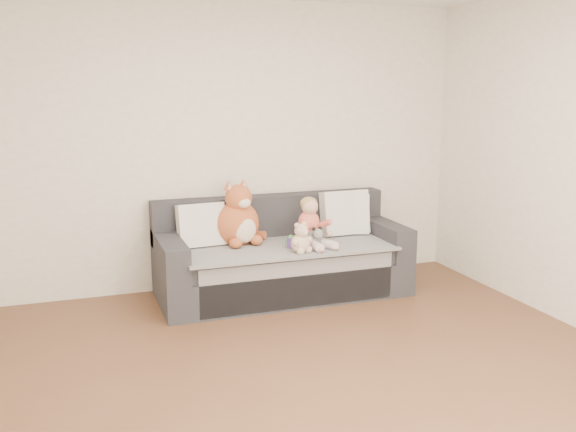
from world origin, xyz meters
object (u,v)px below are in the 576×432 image
Objects in this scene: sofa at (281,260)px; teddy_bear at (301,240)px; toddler at (311,225)px; sippy_cup at (291,241)px; plush_cat at (238,220)px.

teddy_bear is (0.05, -0.39, 0.27)m from sofa.
toddler reaches higher than teddy_bear.
toddler is 0.28m from teddy_bear.
sofa reaches higher than sippy_cup.
sofa reaches higher than teddy_bear.
sippy_cup is at bearing 75.33° from teddy_bear.
toddler is at bearing -39.20° from sofa.
sippy_cup is at bearing -85.01° from sofa.
sippy_cup is (0.02, -0.21, 0.22)m from sofa.
plush_cat is 5.11× the size of sippy_cup.
sofa is 0.54m from plush_cat.
plush_cat is at bearing 107.89° from teddy_bear.
sofa is at bearing 94.99° from sippy_cup.
plush_cat is at bearing 167.43° from sofa.
toddler is at bearing 27.80° from teddy_bear.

